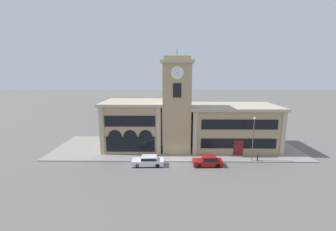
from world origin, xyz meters
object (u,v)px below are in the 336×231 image
Objects in this scene: parked_car_near at (148,161)px; bollard at (257,158)px; parked_car_mid at (208,161)px; street_lamp at (254,133)px.

parked_car_near reaches higher than bollard.
bollard is (7.75, 1.57, -0.10)m from parked_car_mid.
parked_car_mid is 7.91m from bollard.
parked_car_near is 16.50m from bollard.
bollard is at bearing -170.28° from parked_car_mid.
parked_car_mid reaches higher than bollard.
street_lamp is at bearing -175.06° from parked_car_near.
parked_car_mid is at bearing -165.36° from street_lamp.
parked_car_near is 16.19m from street_lamp.
street_lamp is 3.89m from bollard.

